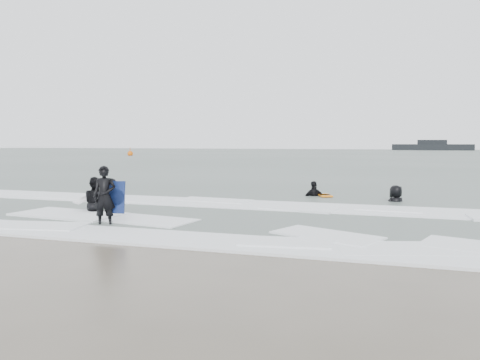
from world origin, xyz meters
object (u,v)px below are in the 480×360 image
(surfer_right_far, at_px, (396,203))
(vessel_horizon, at_px, (432,146))
(buoy, at_px, (130,154))
(surfer_right_near, at_px, (314,197))
(surfer_centre, at_px, (105,226))
(surfer_breaker, at_px, (111,200))
(surfer_wading, at_px, (96,214))

(surfer_right_far, distance_m, vessel_horizon, 138.88)
(buoy, bearing_deg, surfer_right_near, -51.51)
(surfer_right_near, xyz_separation_m, surfer_right_far, (3.52, -0.94, 0.00))
(surfer_centre, relative_size, buoy, 1.10)
(surfer_centre, bearing_deg, surfer_right_near, 46.41)
(surfer_centre, xyz_separation_m, surfer_breaker, (-3.49, 5.46, 0.00))
(surfer_breaker, xyz_separation_m, vessel_horizon, (21.92, 141.47, 1.22))
(surfer_right_near, bearing_deg, vessel_horizon, -125.55)
(buoy, bearing_deg, vessel_horizon, 55.57)
(surfer_centre, distance_m, vessel_horizon, 148.09)
(surfer_wading, height_order, surfer_right_near, surfer_right_near)
(surfer_breaker, xyz_separation_m, surfer_right_far, (11.59, 2.98, 0.00))
(surfer_right_far, bearing_deg, surfer_wading, -8.11)
(surfer_breaker, height_order, surfer_right_far, surfer_right_far)
(surfer_wading, height_order, surfer_breaker, surfer_wading)
(surfer_breaker, bearing_deg, surfer_right_near, 25.88)
(surfer_right_near, height_order, vessel_horizon, vessel_horizon)
(surfer_breaker, bearing_deg, vessel_horizon, 81.16)
(surfer_right_near, relative_size, vessel_horizon, 0.08)
(surfer_breaker, bearing_deg, surfer_centre, -57.47)
(surfer_breaker, relative_size, surfer_right_near, 0.95)
(surfer_centre, relative_size, surfer_right_near, 0.96)
(surfer_centre, xyz_separation_m, buoy, (-38.61, 63.71, 0.42))
(surfer_centre, distance_m, surfer_right_near, 10.45)
(surfer_wading, distance_m, surfer_breaker, 3.91)
(surfer_wading, relative_size, surfer_breaker, 1.03)
(surfer_breaker, relative_size, surfer_right_far, 0.95)
(buoy, relative_size, vessel_horizon, 0.07)
(surfer_centre, height_order, surfer_wading, surfer_wading)
(surfer_wading, relative_size, surfer_right_near, 0.98)
(surfer_centre, relative_size, surfer_breaker, 1.01)
(surfer_centre, bearing_deg, vessel_horizon, 65.32)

